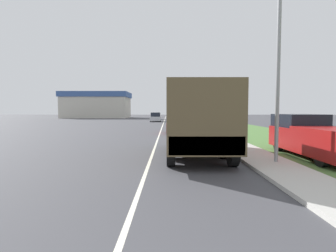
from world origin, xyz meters
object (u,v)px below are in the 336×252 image
(pickup_truck, at_px, (313,137))
(car_third_ahead, at_px, (154,118))
(car_farthest_ahead, at_px, (171,115))
(car_fourth_ahead, at_px, (155,116))
(lamp_post, at_px, (272,41))
(car_nearest_ahead, at_px, (175,125))
(military_truck, at_px, (195,118))
(car_second_ahead, at_px, (176,119))

(pickup_truck, bearing_deg, car_third_ahead, 103.19)
(car_farthest_ahead, bearing_deg, car_fourth_ahead, -103.97)
(pickup_truck, distance_m, lamp_post, 4.68)
(pickup_truck, bearing_deg, car_fourth_ahead, 100.67)
(car_nearest_ahead, bearing_deg, car_fourth_ahead, 95.40)
(military_truck, relative_size, pickup_truck, 1.24)
(car_third_ahead, distance_m, car_farthest_ahead, 25.94)
(military_truck, relative_size, car_nearest_ahead, 1.62)
(car_fourth_ahead, relative_size, car_farthest_ahead, 0.81)
(lamp_post, bearing_deg, car_farthest_ahead, 92.35)
(car_nearest_ahead, bearing_deg, lamp_post, -77.28)
(car_third_ahead, bearing_deg, military_truck, -84.51)
(car_nearest_ahead, relative_size, car_second_ahead, 1.08)
(military_truck, distance_m, pickup_truck, 5.15)
(car_second_ahead, bearing_deg, military_truck, -90.28)
(car_fourth_ahead, bearing_deg, lamp_post, -82.51)
(car_third_ahead, distance_m, pickup_truck, 37.66)
(car_third_ahead, bearing_deg, car_fourth_ahead, 91.59)
(car_fourth_ahead, distance_m, car_farthest_ahead, 15.67)
(car_third_ahead, bearing_deg, pickup_truck, -76.81)
(car_fourth_ahead, height_order, pickup_truck, pickup_truck)
(military_truck, height_order, lamp_post, lamp_post)
(car_nearest_ahead, distance_m, car_fourth_ahead, 35.18)
(car_second_ahead, distance_m, car_farthest_ahead, 35.13)
(car_nearest_ahead, distance_m, car_third_ahead, 24.71)
(car_nearest_ahead, height_order, car_second_ahead, car_second_ahead)
(car_second_ahead, xyz_separation_m, car_third_ahead, (-3.64, 9.43, -0.03))
(pickup_truck, height_order, lamp_post, lamp_post)
(pickup_truck, bearing_deg, car_second_ahead, 100.31)
(military_truck, bearing_deg, car_second_ahead, 89.72)
(car_nearest_ahead, xyz_separation_m, car_farthest_ahead, (0.47, 50.23, -0.06))
(pickup_truck, bearing_deg, lamp_post, -147.87)
(car_third_ahead, distance_m, car_fourth_ahead, 10.50)
(car_nearest_ahead, xyz_separation_m, car_fourth_ahead, (-3.31, 35.02, -0.02))
(car_nearest_ahead, xyz_separation_m, lamp_post, (3.09, -13.69, 3.81))
(car_nearest_ahead, bearing_deg, pickup_truck, -65.33)
(car_farthest_ahead, relative_size, lamp_post, 0.65)
(military_truck, height_order, car_fourth_ahead, military_truck)
(car_second_ahead, relative_size, car_fourth_ahead, 0.99)
(military_truck, bearing_deg, lamp_post, -34.06)
(military_truck, distance_m, car_fourth_ahead, 47.12)
(military_truck, relative_size, lamp_post, 0.92)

